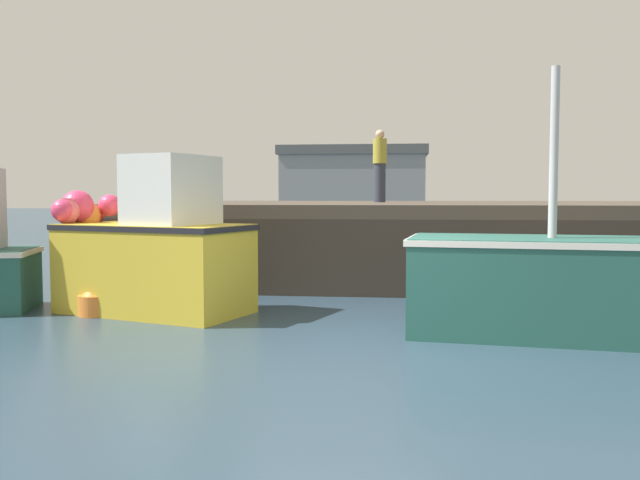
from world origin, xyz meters
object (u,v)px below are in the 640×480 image
at_px(rowboat, 553,297).
at_px(dockworker, 380,166).
at_px(fishing_boat_mid, 551,284).
at_px(fishing_boat_near_right, 152,250).
at_px(mooring_buoy_foreground, 95,299).

distance_m(rowboat, dockworker, 6.99).
relative_size(fishing_boat_mid, rowboat, 1.95).
distance_m(fishing_boat_near_right, mooring_buoy_foreground, 1.11).
distance_m(fishing_boat_near_right, fishing_boat_mid, 5.81).
xyz_separation_m(fishing_boat_mid, rowboat, (0.46, 1.97, -0.46)).
bearing_deg(fishing_boat_mid, mooring_buoy_foreground, 173.46).
height_order(rowboat, mooring_buoy_foreground, mooring_buoy_foreground).
distance_m(dockworker, mooring_buoy_foreground, 8.54).
bearing_deg(dockworker, mooring_buoy_foreground, -119.57).
bearing_deg(fishing_boat_mid, dockworker, 106.93).
distance_m(fishing_boat_near_right, dockworker, 7.72).
bearing_deg(rowboat, fishing_boat_mid, -103.26).
relative_size(fishing_boat_near_right, mooring_buoy_foreground, 5.82).
relative_size(fishing_boat_mid, dockworker, 2.13).
bearing_deg(mooring_buoy_foreground, fishing_boat_near_right, 24.57).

